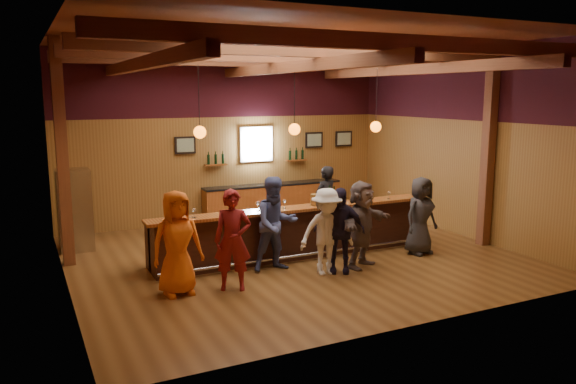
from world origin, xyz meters
The scene contains 27 objects.
room centered at (0.00, 0.06, 3.21)m, with size 9.04×9.00×4.52m.
bar_counter centered at (0.02, 0.15, 0.52)m, with size 6.30×1.07×1.11m.
back_bar_cabinet centered at (1.20, 3.72, 0.48)m, with size 4.00×0.52×0.95m.
window centered at (0.80, 3.95, 2.05)m, with size 0.95×0.09×0.95m.
framed_pictures centered at (1.67, 3.94, 2.10)m, with size 5.35×0.05×0.45m.
wine_shelves centered at (0.80, 3.88, 1.62)m, with size 3.00×0.18×0.30m.
pendant_lights centered at (0.00, 0.00, 2.71)m, with size 4.24×0.24×1.37m.
stainless_fridge centered at (-4.10, 2.60, 0.90)m, with size 0.70×0.70×1.80m, color silver.
customer_orange centered at (-2.80, -1.13, 0.91)m, with size 0.89×0.58×1.82m, color #DD5C14.
customer_redvest centered at (-1.86, -1.33, 0.90)m, with size 0.65×0.43×1.79m, color maroon.
customer_denim centered at (-0.73, -0.65, 0.93)m, with size 0.90×0.70×1.85m, color #434F86.
customer_white centered at (0.03, -1.30, 0.84)m, with size 1.08×0.62×1.67m, color silver.
customer_navy centered at (0.31, -1.30, 0.83)m, with size 0.98×0.41×1.67m, color black.
customer_brown centered at (0.90, -1.20, 0.87)m, with size 1.62×0.51×1.74m, color #63534F.
customer_dark centered at (2.55, -0.97, 0.84)m, with size 0.82×0.53×1.68m, color #2A292C.
bartender centered at (1.32, 1.01, 0.88)m, with size 0.64×0.42×1.75m, color black.
ice_bucket centered at (0.42, -0.16, 1.23)m, with size 0.22×0.22×0.24m, color brown.
bottle_a centered at (0.83, -0.02, 1.26)m, with size 0.08×0.08×0.38m.
bottle_b centered at (0.95, -0.02, 1.25)m, with size 0.08×0.08×0.35m.
glass_a centered at (-2.47, -0.12, 1.23)m, with size 0.07×0.07×0.16m.
glass_b centered at (-2.22, -0.21, 1.24)m, with size 0.08×0.08×0.18m.
glass_c centered at (-1.41, -0.19, 1.25)m, with size 0.08×0.08×0.19m.
glass_d centered at (-0.88, -0.15, 1.25)m, with size 0.09×0.09×0.20m.
glass_e centered at (-0.31, -0.16, 1.24)m, with size 0.08×0.08×0.18m.
glass_f centered at (1.00, -0.27, 1.25)m, with size 0.09×0.09×0.19m.
glass_g centered at (1.39, -0.10, 1.25)m, with size 0.09×0.09×0.20m.
glass_h centered at (2.23, -0.25, 1.23)m, with size 0.08×0.08×0.17m.
Camera 1 is at (-5.14, -10.30, 3.43)m, focal length 35.00 mm.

